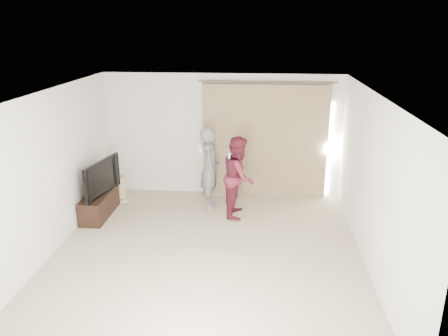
{
  "coord_description": "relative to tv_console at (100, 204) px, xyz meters",
  "views": [
    {
      "loc": [
        0.84,
        -6.21,
        3.58
      ],
      "look_at": [
        0.17,
        1.2,
        1.09
      ],
      "focal_mm": 35.0,
      "sensor_mm": 36.0,
      "label": 1
    }
  ],
  "objects": [
    {
      "name": "curtain",
      "position": [
        3.18,
        1.34,
        0.98
      ],
      "size": [
        2.8,
        0.11,
        2.46
      ],
      "color": "#9A815E",
      "rests_on": "ground"
    },
    {
      "name": "person_woman",
      "position": [
        2.69,
        0.29,
        0.56
      ],
      "size": [
        0.64,
        0.8,
        1.57
      ],
      "color": "maroon",
      "rests_on": "ground"
    },
    {
      "name": "tv",
      "position": [
        0.0,
        0.0,
        0.56
      ],
      "size": [
        0.37,
        1.18,
        0.67
      ],
      "primitive_type": "imported",
      "rotation": [
        0.0,
        0.0,
        1.38
      ],
      "color": "black",
      "rests_on": "tv_console"
    },
    {
      "name": "person_man",
      "position": [
        2.09,
        0.66,
        0.59
      ],
      "size": [
        0.45,
        0.63,
        1.64
      ],
      "color": "slate",
      "rests_on": "ground"
    },
    {
      "name": "wall_left",
      "position": [
        -0.23,
        -1.34,
        1.07
      ],
      "size": [
        0.04,
        5.5,
        2.6
      ],
      "color": "white",
      "rests_on": "ground"
    },
    {
      "name": "floor",
      "position": [
        2.27,
        -1.34,
        -0.23
      ],
      "size": [
        5.5,
        5.5,
        0.0
      ],
      "primitive_type": "plane",
      "color": "tan",
      "rests_on": "ground"
    },
    {
      "name": "ceiling",
      "position": [
        2.27,
        -1.34,
        2.37
      ],
      "size": [
        5.0,
        5.5,
        0.01
      ],
      "primitive_type": "cube",
      "color": "silver",
      "rests_on": "wall_back"
    },
    {
      "name": "scratching_post",
      "position": [
        0.17,
        0.78,
        -0.01
      ],
      "size": [
        0.39,
        0.39,
        0.53
      ],
      "color": "tan",
      "rests_on": "ground"
    },
    {
      "name": "wall_back",
      "position": [
        2.27,
        1.41,
        1.07
      ],
      "size": [
        5.0,
        0.04,
        2.6
      ],
      "primitive_type": "cube",
      "color": "white",
      "rests_on": "ground"
    },
    {
      "name": "tv_console",
      "position": [
        0.0,
        0.0,
        0.0
      ],
      "size": [
        0.41,
        1.18,
        0.45
      ],
      "primitive_type": "cube",
      "color": "black",
      "rests_on": "ground"
    }
  ]
}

